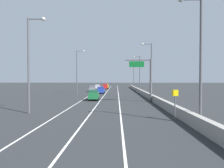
% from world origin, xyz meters
% --- Properties ---
extents(ground_plane, '(320.00, 320.00, 0.00)m').
position_xyz_m(ground_plane, '(0.00, 64.00, 0.00)').
color(ground_plane, '#26282B').
extents(lane_stripe_left, '(0.16, 130.00, 0.00)m').
position_xyz_m(lane_stripe_left, '(-5.50, 55.00, 0.00)').
color(lane_stripe_left, silver).
rests_on(lane_stripe_left, ground_plane).
extents(lane_stripe_center, '(0.16, 130.00, 0.00)m').
position_xyz_m(lane_stripe_center, '(-2.00, 55.00, 0.00)').
color(lane_stripe_center, silver).
rests_on(lane_stripe_center, ground_plane).
extents(lane_stripe_right, '(0.16, 130.00, 0.00)m').
position_xyz_m(lane_stripe_right, '(1.50, 55.00, 0.00)').
color(lane_stripe_right, silver).
rests_on(lane_stripe_right, ground_plane).
extents(jersey_barrier_right, '(0.60, 120.00, 1.10)m').
position_xyz_m(jersey_barrier_right, '(7.62, 40.00, 0.55)').
color(jersey_barrier_right, gray).
rests_on(jersey_barrier_right, ground_plane).
extents(overhead_sign_gantry, '(4.68, 0.36, 7.50)m').
position_xyz_m(overhead_sign_gantry, '(6.28, 32.96, 4.73)').
color(overhead_sign_gantry, '#47474C').
rests_on(overhead_sign_gantry, ground_plane).
extents(speed_advisory_sign, '(0.60, 0.11, 3.00)m').
position_xyz_m(speed_advisory_sign, '(6.72, 15.67, 1.76)').
color(speed_advisory_sign, '#4C4C51').
rests_on(speed_advisory_sign, ground_plane).
extents(lamp_post_right_near, '(2.14, 0.44, 11.22)m').
position_xyz_m(lamp_post_right_near, '(8.23, 13.84, 6.38)').
color(lamp_post_right_near, '#4C4C51').
rests_on(lamp_post_right_near, ground_plane).
extents(lamp_post_right_second, '(2.14, 0.44, 11.22)m').
position_xyz_m(lamp_post_right_second, '(7.80, 38.78, 6.38)').
color(lamp_post_right_second, '#4C4C51').
rests_on(lamp_post_right_second, ground_plane).
extents(lamp_post_right_third, '(2.14, 0.44, 11.22)m').
position_xyz_m(lamp_post_right_third, '(8.05, 63.71, 6.38)').
color(lamp_post_right_third, '#4C4C51').
rests_on(lamp_post_right_third, ground_plane).
extents(lamp_post_right_fourth, '(2.14, 0.44, 11.22)m').
position_xyz_m(lamp_post_right_fourth, '(8.06, 88.65, 6.38)').
color(lamp_post_right_fourth, '#4C4C51').
rests_on(lamp_post_right_fourth, ground_plane).
extents(lamp_post_left_near, '(2.14, 0.44, 11.22)m').
position_xyz_m(lamp_post_left_near, '(-9.01, 19.84, 6.38)').
color(lamp_post_left_near, '#4C4C51').
rests_on(lamp_post_left_near, ground_plane).
extents(lamp_post_left_mid, '(2.14, 0.44, 11.22)m').
position_xyz_m(lamp_post_left_mid, '(-8.79, 49.76, 6.38)').
color(lamp_post_left_mid, '#4C4C51').
rests_on(lamp_post_left_mid, ground_plane).
extents(car_blue_0, '(2.02, 4.08, 1.88)m').
position_xyz_m(car_blue_0, '(-3.30, 54.43, 0.94)').
color(car_blue_0, '#1E389E').
rests_on(car_blue_0, ground_plane).
extents(car_red_1, '(2.04, 4.23, 2.11)m').
position_xyz_m(car_red_1, '(-3.47, 81.72, 1.05)').
color(car_red_1, red).
rests_on(car_red_1, ground_plane).
extents(car_yellow_2, '(2.01, 4.17, 2.00)m').
position_xyz_m(car_yellow_2, '(-3.37, 88.79, 0.99)').
color(car_yellow_2, gold).
rests_on(car_yellow_2, ground_plane).
extents(car_silver_3, '(1.83, 4.47, 1.87)m').
position_xyz_m(car_silver_3, '(-6.37, 80.15, 0.94)').
color(car_silver_3, '#B7B7BC').
rests_on(car_silver_3, ground_plane).
extents(car_gray_4, '(1.97, 4.11, 1.96)m').
position_xyz_m(car_gray_4, '(-6.46, 62.35, 0.97)').
color(car_gray_4, slate).
rests_on(car_gray_4, ground_plane).
extents(car_green_5, '(2.04, 4.16, 2.01)m').
position_xyz_m(car_green_5, '(-3.28, 35.94, 1.00)').
color(car_green_5, '#196033').
rests_on(car_green_5, ground_plane).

